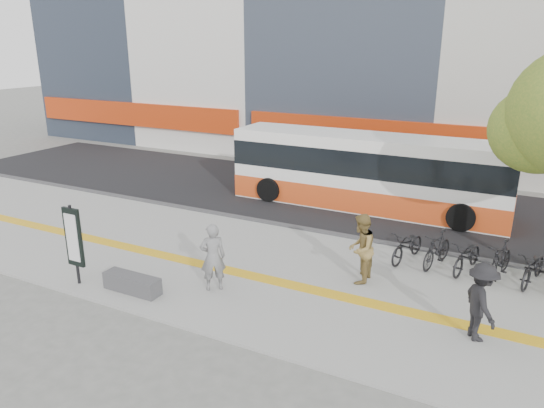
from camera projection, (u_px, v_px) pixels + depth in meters
The scene contains 12 objects.
ground at pixel (243, 296), 13.01m from camera, with size 120.00×120.00×0.00m, color slate.
sidewalk at pixel (270, 272), 14.26m from camera, with size 40.00×7.00×0.08m, color gray.
tactile_strip at pixel (261, 278), 13.83m from camera, with size 40.00×0.45×0.01m, color gold.
street at pixel (354, 202), 20.62m from camera, with size 40.00×8.00×0.06m, color black.
curb at pixel (317, 232), 17.22m from camera, with size 40.00×0.25×0.14m, color #3F3E41.
bench at pixel (132, 283), 13.03m from camera, with size 1.60×0.45×0.45m, color #3F3E41.
signboard at pixel (74, 238), 13.14m from camera, with size 0.55×0.10×2.20m.
bus at pixel (367, 174), 19.52m from camera, with size 10.60×2.51×2.82m.
bicycle_row at pixel (482, 258), 13.91m from camera, with size 5.12×1.87×1.04m.
seated_woman at pixel (213, 257), 12.94m from camera, with size 0.66×0.43×1.81m, color black.
pedestrian_tan at pixel (361, 249), 13.36m from camera, with size 0.92×0.72×1.90m, color olive.
pedestrian_dark at pixel (481, 302), 10.76m from camera, with size 1.14×0.66×1.77m, color black.
Camera 1 is at (6.00, -10.02, 6.24)m, focal length 33.37 mm.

